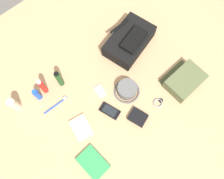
{
  "coord_description": "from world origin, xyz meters",
  "views": [
    {
      "loc": [
        -0.32,
        -0.36,
        1.41
      ],
      "look_at": [
        0.0,
        0.0,
        0.04
      ],
      "focal_mm": 36.12,
      "sensor_mm": 36.0,
      "label": 1
    }
  ],
  "objects": [
    {
      "name": "toothbrush",
      "position": [
        -0.33,
        0.17,
        0.01
      ],
      "size": [
        0.18,
        0.02,
        0.02
      ],
      "color": "blue",
      "rests_on": "ground_plane"
    },
    {
      "name": "cell_phone",
      "position": [
        -0.1,
        -0.09,
        0.01
      ],
      "size": [
        0.1,
        0.14,
        0.01
      ],
      "color": "black",
      "rests_on": "ground_plane"
    },
    {
      "name": "media_player",
      "position": [
        -0.06,
        0.05,
        0.01
      ],
      "size": [
        0.07,
        0.09,
        0.01
      ],
      "color": "#B7B7BC",
      "rests_on": "ground_plane"
    },
    {
      "name": "wallet",
      "position": [
        0.01,
        -0.24,
        0.01
      ],
      "size": [
        0.12,
        0.13,
        0.02
      ],
      "primitive_type": "cube",
      "rotation": [
        0.0,
        0.0,
        0.3
      ],
      "color": "black",
      "rests_on": "ground_plane"
    },
    {
      "name": "backpack",
      "position": [
        0.32,
        0.18,
        0.06
      ],
      "size": [
        0.4,
        0.3,
        0.13
      ],
      "color": "black",
      "rests_on": "ground_plane"
    },
    {
      "name": "lotion_bottle",
      "position": [
        -0.53,
        0.32,
        0.07
      ],
      "size": [
        0.05,
        0.05,
        0.14
      ],
      "color": "beige",
      "rests_on": "ground_plane"
    },
    {
      "name": "wristwatch",
      "position": [
        0.17,
        -0.26,
        0.01
      ],
      "size": [
        0.07,
        0.06,
        0.01
      ],
      "color": "#99999E",
      "rests_on": "ground_plane"
    },
    {
      "name": "notepad",
      "position": [
        -0.3,
        -0.06,
        0.01
      ],
      "size": [
        0.14,
        0.17,
        0.02
      ],
      "primitive_type": "cube",
      "rotation": [
        0.0,
        0.0,
        -0.2
      ],
      "color": "beige",
      "rests_on": "ground_plane"
    },
    {
      "name": "ground_plane",
      "position": [
        0.0,
        0.0,
        -0.01
      ],
      "size": [
        2.64,
        2.02,
        0.02
      ],
      "primitive_type": "cube",
      "color": "tan",
      "rests_on": "ground"
    },
    {
      "name": "shampoo_bottle",
      "position": [
        -0.21,
        0.27,
        0.08
      ],
      "size": [
        0.04,
        0.04,
        0.17
      ],
      "color": "#19471E",
      "rests_on": "ground_plane"
    },
    {
      "name": "deodorant_spray",
      "position": [
        -0.38,
        0.29,
        0.06
      ],
      "size": [
        0.04,
        0.04,
        0.12
      ],
      "color": "blue",
      "rests_on": "ground_plane"
    },
    {
      "name": "bucket_hat",
      "position": [
        0.07,
        -0.06,
        0.03
      ],
      "size": [
        0.17,
        0.17,
        0.08
      ],
      "color": "#5D5D5D",
      "rests_on": "ground_plane"
    },
    {
      "name": "toiletry_pouch",
      "position": [
        0.4,
        -0.27,
        0.04
      ],
      "size": [
        0.25,
        0.21,
        0.08
      ],
      "color": "#56603D",
      "rests_on": "ground_plane"
    },
    {
      "name": "sunscreen_spray",
      "position": [
        -0.32,
        0.29,
        0.08
      ],
      "size": [
        0.03,
        0.03,
        0.17
      ],
      "color": "red",
      "rests_on": "ground_plane"
    },
    {
      "name": "paperback_novel",
      "position": [
        -0.38,
        -0.26,
        0.01
      ],
      "size": [
        0.13,
        0.19,
        0.02
      ],
      "color": "#2D934C",
      "rests_on": "ground_plane"
    }
  ]
}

